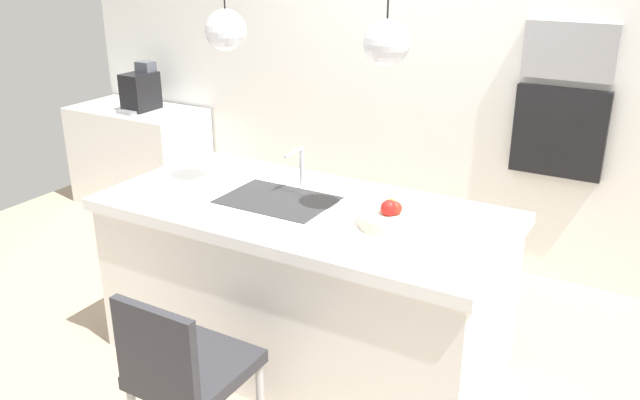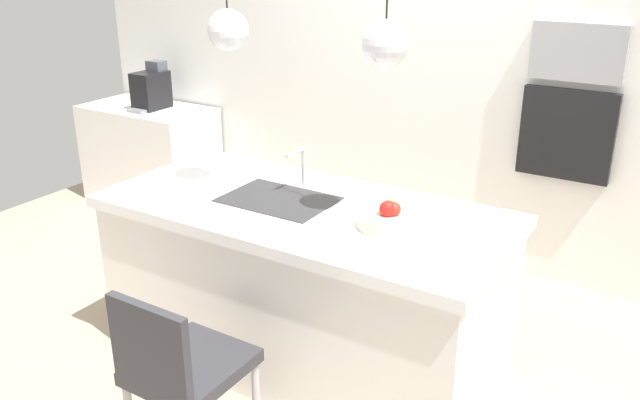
% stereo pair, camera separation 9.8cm
% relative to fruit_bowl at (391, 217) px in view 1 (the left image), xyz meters
% --- Properties ---
extents(floor, '(6.60, 6.60, 0.00)m').
position_rel_fruit_bowl_xyz_m(floor, '(-0.48, 0.01, -0.93)').
color(floor, tan).
rests_on(floor, ground).
extents(back_wall, '(6.00, 0.10, 2.60)m').
position_rel_fruit_bowl_xyz_m(back_wall, '(-0.48, 1.66, 0.37)').
color(back_wall, white).
rests_on(back_wall, ground).
extents(kitchen_island, '(2.07, 0.97, 0.89)m').
position_rel_fruit_bowl_xyz_m(kitchen_island, '(-0.48, 0.01, -0.48)').
color(kitchen_island, white).
rests_on(kitchen_island, ground).
extents(sink_basin, '(0.56, 0.40, 0.02)m').
position_rel_fruit_bowl_xyz_m(sink_basin, '(-0.63, 0.01, -0.05)').
color(sink_basin, '#2D2D30').
rests_on(sink_basin, kitchen_island).
extents(faucet, '(0.02, 0.17, 0.22)m').
position_rel_fruit_bowl_xyz_m(faucet, '(-0.63, 0.22, 0.10)').
color(faucet, silver).
rests_on(faucet, kitchen_island).
extents(fruit_bowl, '(0.31, 0.31, 0.13)m').
position_rel_fruit_bowl_xyz_m(fruit_bowl, '(0.00, 0.00, 0.00)').
color(fruit_bowl, beige).
rests_on(fruit_bowl, kitchen_island).
extents(side_counter, '(1.10, 0.60, 0.83)m').
position_rel_fruit_bowl_xyz_m(side_counter, '(-2.88, 1.29, -0.52)').
color(side_counter, white).
rests_on(side_counter, ground).
extents(coffee_machine, '(0.20, 0.35, 0.38)m').
position_rel_fruit_bowl_xyz_m(coffee_machine, '(-2.81, 1.29, 0.06)').
color(coffee_machine, black).
rests_on(coffee_machine, side_counter).
extents(microwave, '(0.54, 0.08, 0.34)m').
position_rel_fruit_bowl_xyz_m(microwave, '(0.43, 1.59, 0.58)').
color(microwave, '#9E9EA3').
rests_on(microwave, back_wall).
extents(oven, '(0.56, 0.08, 0.56)m').
position_rel_fruit_bowl_xyz_m(oven, '(0.43, 1.59, 0.08)').
color(oven, black).
rests_on(oven, back_wall).
extents(chair_near, '(0.42, 0.47, 0.84)m').
position_rel_fruit_bowl_xyz_m(chair_near, '(-0.50, -0.91, -0.45)').
color(chair_near, '#333338').
rests_on(chair_near, ground).
extents(pendant_light_left, '(0.20, 0.20, 0.80)m').
position_rel_fruit_bowl_xyz_m(pendant_light_left, '(-0.91, 0.01, 0.79)').
color(pendant_light_left, silver).
extents(pendant_light_right, '(0.20, 0.20, 0.80)m').
position_rel_fruit_bowl_xyz_m(pendant_light_right, '(-0.06, 0.01, 0.79)').
color(pendant_light_right, silver).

